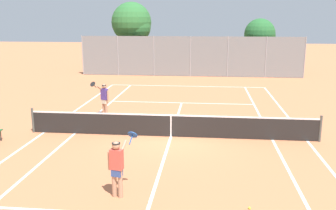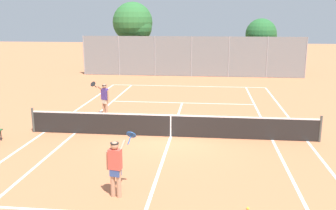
# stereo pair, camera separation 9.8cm
# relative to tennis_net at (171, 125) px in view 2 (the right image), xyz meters

# --- Properties ---
(ground_plane) EXTENTS (120.00, 120.00, 0.00)m
(ground_plane) POSITION_rel_tennis_net_xyz_m (0.00, 0.00, -0.51)
(ground_plane) COLOR #C67047
(court_line_markings) EXTENTS (11.10, 23.90, 0.01)m
(court_line_markings) POSITION_rel_tennis_net_xyz_m (0.00, 0.00, -0.51)
(court_line_markings) COLOR silver
(court_line_markings) RESTS_ON ground
(tennis_net) EXTENTS (12.00, 0.10, 1.07)m
(tennis_net) POSITION_rel_tennis_net_xyz_m (0.00, 0.00, 0.00)
(tennis_net) COLOR #474C47
(tennis_net) RESTS_ON ground
(player_near_side) EXTENTS (0.77, 0.71, 1.77)m
(player_near_side) POSITION_rel_tennis_net_xyz_m (-0.93, -5.47, 0.42)
(player_near_side) COLOR tan
(player_near_side) RESTS_ON ground
(player_far_left) EXTENTS (0.87, 0.66, 1.77)m
(player_far_left) POSITION_rel_tennis_net_xyz_m (-3.66, 3.12, 0.42)
(player_far_left) COLOR tan
(player_far_left) RESTS_ON ground
(loose_tennis_ball_0) EXTENTS (0.07, 0.07, 0.07)m
(loose_tennis_ball_0) POSITION_rel_tennis_net_xyz_m (-4.26, 11.27, -0.48)
(loose_tennis_ball_0) COLOR #D1DB33
(loose_tennis_ball_0) RESTS_ON ground
(loose_tennis_ball_2) EXTENTS (0.07, 0.07, 0.07)m
(loose_tennis_ball_2) POSITION_rel_tennis_net_xyz_m (-4.58, 2.61, -0.48)
(loose_tennis_ball_2) COLOR #D1DB33
(loose_tennis_ball_2) RESTS_ON ground
(loose_tennis_ball_3) EXTENTS (0.07, 0.07, 0.07)m
(loose_tennis_ball_3) POSITION_rel_tennis_net_xyz_m (2.66, 2.83, -0.48)
(loose_tennis_ball_3) COLOR #D1DB33
(loose_tennis_ball_3) RESTS_ON ground
(loose_tennis_ball_4) EXTENTS (0.07, 0.07, 0.07)m
(loose_tennis_ball_4) POSITION_rel_tennis_net_xyz_m (2.61, -5.80, -0.48)
(loose_tennis_ball_4) COLOR #D1DB33
(loose_tennis_ball_4) RESTS_ON ground
(back_fence) EXTENTS (18.64, 0.08, 3.35)m
(back_fence) POSITION_rel_tennis_net_xyz_m (0.00, 16.63, 1.17)
(back_fence) COLOR gray
(back_fence) RESTS_ON ground
(tree_behind_left) EXTENTS (3.56, 3.56, 6.22)m
(tree_behind_left) POSITION_rel_tennis_net_xyz_m (-5.28, 18.89, 3.80)
(tree_behind_left) COLOR brown
(tree_behind_left) RESTS_ON ground
(tree_behind_right) EXTENTS (2.78, 2.73, 4.78)m
(tree_behind_right) POSITION_rel_tennis_net_xyz_m (6.09, 19.59, 2.83)
(tree_behind_right) COLOR brown
(tree_behind_right) RESTS_ON ground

